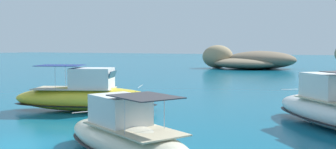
{
  "coord_description": "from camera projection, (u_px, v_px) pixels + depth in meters",
  "views": [
    {
      "loc": [
        14.78,
        -13.84,
        4.72
      ],
      "look_at": [
        0.63,
        14.68,
        2.45
      ],
      "focal_mm": 43.56,
      "sensor_mm": 36.0,
      "label": 1
    }
  ],
  "objects": [
    {
      "name": "motorboat_white",
      "position": [
        333.0,
        109.0,
        23.44
      ],
      "size": [
        9.24,
        10.07,
        3.3
      ],
      "color": "white",
      "rests_on": "ground"
    },
    {
      "name": "islet_small",
      "position": [
        253.0,
        60.0,
        85.27
      ],
      "size": [
        20.53,
        20.15,
        4.81
      ],
      "color": "#756651",
      "rests_on": "ground"
    },
    {
      "name": "ground_plane",
      "position": [
        18.0,
        145.0,
        19.25
      ],
      "size": [
        400.0,
        400.0,
        0.0
      ],
      "primitive_type": "plane",
      "color": "#0C5B7A"
    },
    {
      "name": "motorboat_cream",
      "position": [
        125.0,
        137.0,
        17.07
      ],
      "size": [
        9.1,
        6.42,
        2.78
      ],
      "color": "beige",
      "rests_on": "ground"
    },
    {
      "name": "motorboat_yellow",
      "position": [
        86.0,
        96.0,
        29.46
      ],
      "size": [
        10.98,
        6.81,
        3.3
      ],
      "color": "yellow",
      "rests_on": "ground"
    }
  ]
}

